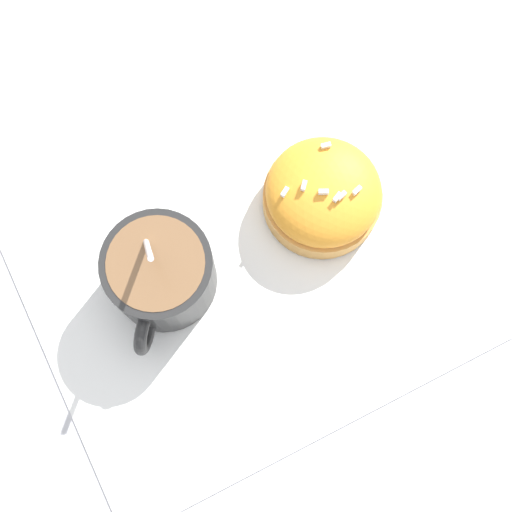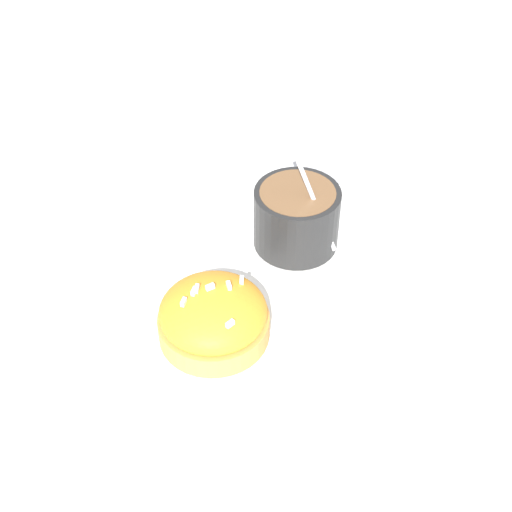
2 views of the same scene
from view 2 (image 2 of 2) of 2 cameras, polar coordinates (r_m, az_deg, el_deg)
ground_plane at (r=0.62m, az=-0.31°, el=-2.23°), size 3.00×3.00×0.00m
paper_napkin at (r=0.62m, az=-0.31°, el=-2.14°), size 0.36×0.32×0.00m
coffee_cup at (r=0.64m, az=3.36°, el=3.26°), size 0.08×0.09×0.11m
frosted_pastry at (r=0.56m, az=-3.43°, el=-4.90°), size 0.09×0.09×0.05m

